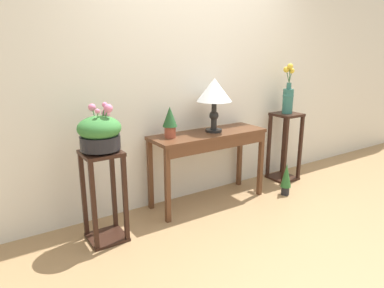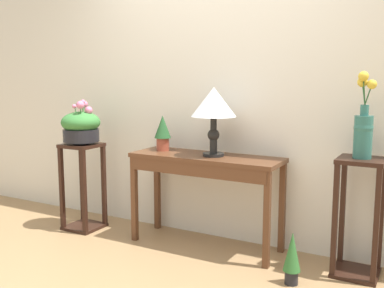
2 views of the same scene
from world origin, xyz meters
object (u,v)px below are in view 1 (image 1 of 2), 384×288
at_px(potted_plant_on_console, 170,120).
at_px(planter_bowl_wide_left, 100,132).
at_px(table_lamp, 214,92).
at_px(potted_plant_floor, 286,178).
at_px(console_table, 210,143).
at_px(pedestal_stand_left, 104,197).
at_px(flower_vase_tall_right, 288,95).
at_px(pedestal_stand_right, 284,147).

height_order(potted_plant_on_console, planter_bowl_wide_left, planter_bowl_wide_left).
relative_size(table_lamp, potted_plant_floor, 1.49).
height_order(console_table, pedestal_stand_left, pedestal_stand_left).
xyz_separation_m(table_lamp, potted_plant_on_console, (-0.50, 0.03, -0.24)).
relative_size(console_table, flower_vase_tall_right, 2.12).
height_order(pedestal_stand_left, planter_bowl_wide_left, planter_bowl_wide_left).
relative_size(pedestal_stand_left, flower_vase_tall_right, 1.35).
relative_size(table_lamp, pedestal_stand_left, 0.69).
distance_m(planter_bowl_wide_left, flower_vase_tall_right, 2.37).
height_order(table_lamp, flower_vase_tall_right, flower_vase_tall_right).
relative_size(pedestal_stand_right, flower_vase_tall_right, 1.43).
distance_m(table_lamp, pedestal_stand_right, 1.34).
bearing_deg(potted_plant_floor, pedestal_stand_right, 46.07).
distance_m(console_table, potted_plant_floor, 1.00).
distance_m(table_lamp, pedestal_stand_left, 1.48).
relative_size(potted_plant_on_console, planter_bowl_wide_left, 0.76).
bearing_deg(planter_bowl_wide_left, pedestal_stand_left, -178.26).
xyz_separation_m(planter_bowl_wide_left, flower_vase_tall_right, (2.36, 0.18, 0.10)).
bearing_deg(pedestal_stand_left, planter_bowl_wide_left, 1.74).
height_order(table_lamp, pedestal_stand_right, table_lamp).
bearing_deg(table_lamp, planter_bowl_wide_left, -173.08).
relative_size(pedestal_stand_left, pedestal_stand_right, 0.94).
bearing_deg(pedestal_stand_left, potted_plant_on_console, 13.85).
bearing_deg(flower_vase_tall_right, potted_plant_on_console, 179.73).
bearing_deg(console_table, potted_plant_floor, -21.00).
distance_m(table_lamp, planter_bowl_wide_left, 1.28).
bearing_deg(potted_plant_on_console, console_table, -7.58).
bearing_deg(potted_plant_floor, planter_bowl_wide_left, 174.58).
height_order(pedestal_stand_left, flower_vase_tall_right, flower_vase_tall_right).
relative_size(flower_vase_tall_right, potted_plant_floor, 1.60).
bearing_deg(console_table, table_lamp, 19.82).
height_order(console_table, flower_vase_tall_right, flower_vase_tall_right).
xyz_separation_m(console_table, flower_vase_tall_right, (1.18, 0.05, 0.40)).
xyz_separation_m(table_lamp, pedestal_stand_right, (1.11, 0.02, -0.75)).
distance_m(console_table, pedestal_stand_left, 1.22).
relative_size(table_lamp, pedestal_stand_right, 0.65).
bearing_deg(potted_plant_on_console, table_lamp, -3.83).
bearing_deg(flower_vase_tall_right, potted_plant_floor, -133.80).
xyz_separation_m(potted_plant_on_console, flower_vase_tall_right, (1.61, -0.01, 0.12)).
xyz_separation_m(flower_vase_tall_right, potted_plant_floor, (-0.35, -0.37, -0.85)).
bearing_deg(pedestal_stand_right, table_lamp, -178.73).
relative_size(console_table, potted_plant_floor, 3.39).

